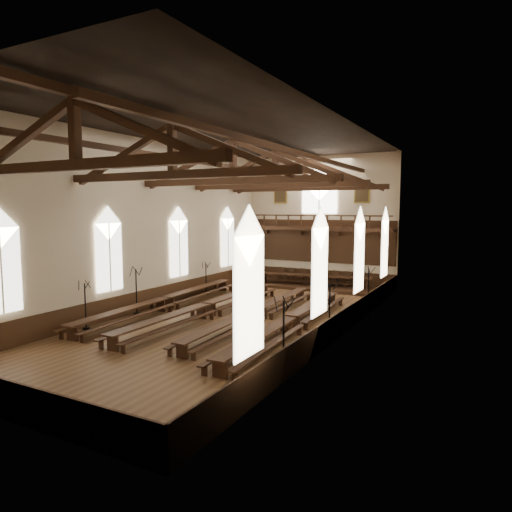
{
  "coord_description": "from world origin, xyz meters",
  "views": [
    {
      "loc": [
        12.29,
        -20.58,
        6.0
      ],
      "look_at": [
        0.54,
        1.5,
        3.37
      ],
      "focal_mm": 32.0,
      "sensor_mm": 36.0,
      "label": 1
    }
  ],
  "objects": [
    {
      "name": "candelabrum_right_near",
      "position": [
        5.55,
        -5.77,
        0.85
      ],
      "size": [
        0.84,
        0.83,
        2.81
      ],
      "color": "black",
      "rests_on": "ground"
    },
    {
      "name": "candelabrum_right_far",
      "position": [
        5.55,
        6.48,
        0.77
      ],
      "size": [
        0.76,
        0.74,
        2.53
      ],
      "color": "black",
      "rests_on": "ground"
    },
    {
      "name": "refectory_row_a",
      "position": [
        -4.93,
        0.27,
        0.57
      ],
      "size": [
        1.96,
        14.73,
        0.78
      ],
      "color": "#362011",
      "rests_on": "ground"
    },
    {
      "name": "dais",
      "position": [
        0.22,
        11.4,
        0.1
      ],
      "size": [
        11.4,
        3.09,
        0.21
      ],
      "primitive_type": "cube",
      "color": "#382010",
      "rests_on": "ground"
    },
    {
      "name": "minstrels_gallery",
      "position": [
        0.0,
        12.66,
        3.91
      ],
      "size": [
        11.8,
        1.24,
        3.7
      ],
      "color": "#362011",
      "rests_on": "room_walls"
    },
    {
      "name": "high_chairs",
      "position": [
        0.22,
        12.23,
        0.81
      ],
      "size": [
        6.81,
        0.51,
        1.1
      ],
      "color": "#362011",
      "rests_on": "dais"
    },
    {
      "name": "candelabrum_left_mid",
      "position": [
        -5.55,
        -1.41,
        0.83
      ],
      "size": [
        0.81,
        0.82,
        2.75
      ],
      "color": "black",
      "rests_on": "ground"
    },
    {
      "name": "portraits",
      "position": [
        0.0,
        12.9,
        7.1
      ],
      "size": [
        7.75,
        0.09,
        1.45
      ],
      "color": "brown",
      "rests_on": "room_walls"
    },
    {
      "name": "refectory_row_c",
      "position": [
        1.13,
        0.32,
        0.51
      ],
      "size": [
        1.6,
        13.92,
        0.69
      ],
      "color": "#362011",
      "rests_on": "ground"
    },
    {
      "name": "refectory_row_b",
      "position": [
        -1.79,
        0.0,
        0.56
      ],
      "size": [
        1.57,
        14.6,
        0.77
      ],
      "color": "#362011",
      "rests_on": "ground"
    },
    {
      "name": "wainscot_band",
      "position": [
        0.0,
        0.0,
        0.6
      ],
      "size": [
        12.0,
        26.0,
        1.2
      ],
      "color": "#382010",
      "rests_on": "ground"
    },
    {
      "name": "room_walls",
      "position": [
        0.0,
        0.0,
        6.46
      ],
      "size": [
        26.0,
        26.0,
        26.0
      ],
      "color": "beige",
      "rests_on": "ground"
    },
    {
      "name": "side_windows",
      "position": [
        -0.0,
        -0.0,
        3.74
      ],
      "size": [
        11.85,
        19.8,
        4.5
      ],
      "color": "white",
      "rests_on": "room_walls"
    },
    {
      "name": "ground",
      "position": [
        0.0,
        0.0,
        0.0
      ],
      "size": [
        26.0,
        26.0,
        0.0
      ],
      "primitive_type": "plane",
      "color": "brown",
      "rests_on": "ground"
    },
    {
      "name": "high_table",
      "position": [
        0.22,
        11.4,
        0.88
      ],
      "size": [
        8.56,
        2.07,
        0.8
      ],
      "color": "#362011",
      "rests_on": "dais"
    },
    {
      "name": "refectory_row_d",
      "position": [
        3.53,
        -0.54,
        0.55
      ],
      "size": [
        1.84,
        14.51,
        0.76
      ],
      "color": "#362011",
      "rests_on": "ground"
    },
    {
      "name": "candelabrum_right_mid",
      "position": [
        5.55,
        -0.65,
        0.83
      ],
      "size": [
        0.8,
        0.81,
        2.73
      ],
      "color": "black",
      "rests_on": "ground"
    },
    {
      "name": "roof_trusses",
      "position": [
        0.0,
        -0.0,
        8.22
      ],
      "size": [
        11.7,
        25.7,
        2.8
      ],
      "color": "#362011",
      "rests_on": "room_walls"
    },
    {
      "name": "end_window",
      "position": [
        0.0,
        12.9,
        7.22
      ],
      "size": [
        2.8,
        0.12,
        3.8
      ],
      "color": "white",
      "rests_on": "room_walls"
    },
    {
      "name": "candelabrum_left_near",
      "position": [
        -5.55,
        -5.01,
        0.75
      ],
      "size": [
        0.73,
        0.72,
        2.46
      ],
      "color": "black",
      "rests_on": "ground"
    },
    {
      "name": "candelabrum_left_far",
      "position": [
        -5.55,
        5.52,
        0.7
      ],
      "size": [
        0.63,
        0.7,
        2.29
      ],
      "color": "black",
      "rests_on": "ground"
    }
  ]
}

